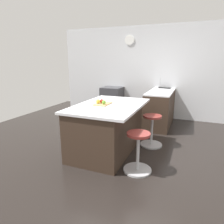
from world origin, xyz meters
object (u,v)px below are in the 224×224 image
oven_range (112,101)px  apple_green (104,102)px  kitchen_island (107,127)px  stool_middle (138,153)px  apple_yellow (98,101)px  apple_red (102,101)px  stool_by_window (152,131)px  cutting_board (103,104)px

oven_range → apple_green: apple_green is taller
kitchen_island → stool_middle: 0.93m
stool_middle → apple_yellow: size_ratio=8.19×
apple_yellow → apple_green: size_ratio=1.06×
oven_range → apple_red: 2.60m
apple_red → oven_range: bearing=-162.3°
kitchen_island → apple_green: apple_green is taller
stool_by_window → oven_range: bearing=-139.3°
apple_yellow → apple_red: apple_yellow is taller
apple_yellow → apple_red: 0.08m
oven_range → stool_middle: oven_range is taller
stool_by_window → apple_green: (0.62, -0.77, 0.66)m
stool_by_window → apple_red: apple_red is taller
kitchen_island → apple_red: size_ratio=23.61×
stool_by_window → cutting_board: cutting_board is taller
stool_by_window → apple_yellow: 1.26m
apple_green → cutting_board: bearing=-145.0°
oven_range → stool_by_window: oven_range is taller
cutting_board → stool_middle: bearing=58.2°
stool_middle → cutting_board: cutting_board is taller
stool_middle → cutting_board: bearing=-121.8°
stool_by_window → stool_middle: same height
cutting_board → apple_green: size_ratio=4.95×
stool_middle → cutting_board: (-0.51, -0.82, 0.61)m
kitchen_island → stool_middle: (0.53, 0.74, -0.16)m
oven_range → apple_red: size_ratio=12.34×
stool_middle → apple_red: (-0.52, -0.85, 0.66)m
stool_by_window → cutting_board: bearing=-56.2°
stool_middle → apple_yellow: apple_yellow is taller
apple_yellow → cutting_board: bearing=127.6°
apple_yellow → stool_middle: bearing=62.9°
stool_by_window → apple_yellow: bearing=-55.9°
oven_range → stool_middle: 3.36m
kitchen_island → oven_range: bearing=-160.0°
cutting_board → apple_yellow: (0.05, -0.07, 0.05)m
oven_range → apple_yellow: 2.64m
cutting_board → apple_green: apple_green is taller
apple_green → apple_yellow: bearing=-99.8°
oven_range → cutting_board: cutting_board is taller
oven_range → kitchen_island: 2.57m
oven_range → stool_middle: size_ratio=1.39×
oven_range → apple_yellow: bearing=16.4°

